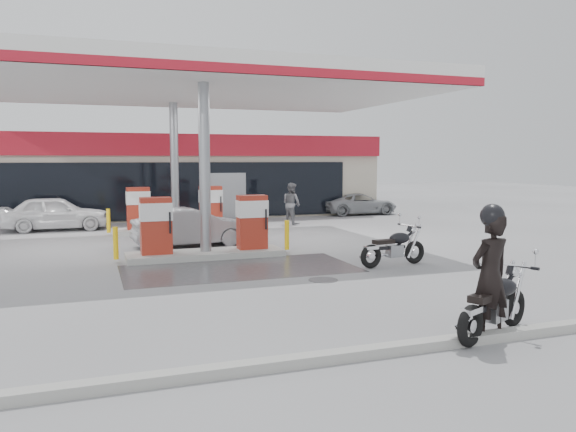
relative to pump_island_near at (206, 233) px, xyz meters
name	(u,v)px	position (x,y,z in m)	size (l,w,h in m)	color
ground	(221,270)	(0.00, -2.00, -0.71)	(90.00, 90.00, 0.00)	gray
wet_patch	(240,269)	(0.50, -2.00, -0.71)	(6.00, 3.00, 0.00)	#4C4C4F
drain_cover	(323,280)	(2.00, -4.00, -0.71)	(0.70, 0.70, 0.01)	#38383A
kerb	(332,357)	(0.00, -9.00, -0.64)	(28.00, 0.25, 0.15)	gray
store_building	(153,175)	(0.01, 13.94, 1.30)	(22.00, 8.22, 4.00)	beige
canopy	(186,86)	(0.00, 3.00, 4.56)	(16.00, 10.02, 5.51)	silver
pump_island_near	(206,233)	(0.00, 0.00, 0.00)	(5.14, 1.30, 1.78)	#9E9E99
pump_island_far	(175,214)	(0.00, 6.00, 0.00)	(5.14, 1.30, 1.78)	#9E9E99
main_motorcycle	(494,306)	(2.95, -8.78, -0.22)	(2.03, 1.13, 1.11)	black
biker_main	(490,276)	(2.78, -8.86, 0.30)	(0.73, 0.48, 2.01)	black
parked_motorcycle	(394,248)	(4.49, -2.99, -0.23)	(2.09, 0.80, 1.07)	black
sedan_white	(56,213)	(-4.44, 8.20, -0.02)	(1.64, 4.07, 1.39)	white
attendant	(291,204)	(5.18, 7.00, 0.20)	(0.88, 0.69, 1.82)	slate
hatchback_silver	(192,227)	(0.00, 2.20, -0.08)	(1.33, 3.82, 1.26)	#929399
parked_car_right	(359,204)	(10.00, 10.00, -0.17)	(1.81, 3.92, 1.09)	#9CA0A4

